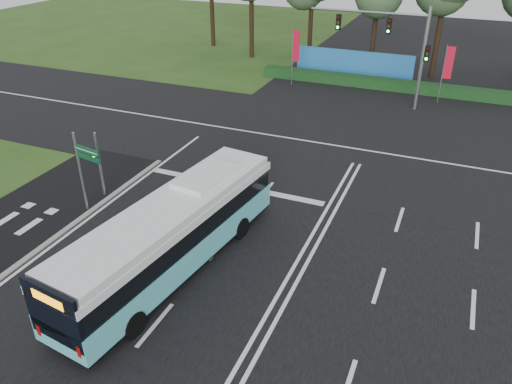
{
  "coord_description": "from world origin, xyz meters",
  "views": [
    {
      "loc": [
        4.69,
        -15.25,
        12.16
      ],
      "look_at": [
        -2.53,
        2.0,
        1.76
      ],
      "focal_mm": 35.0,
      "sensor_mm": 36.0,
      "label": 1
    }
  ],
  "objects": [
    {
      "name": "ground",
      "position": [
        0.0,
        0.0,
        0.0
      ],
      "size": [
        120.0,
        120.0,
        0.0
      ],
      "primitive_type": "plane",
      "color": "#2E4D19",
      "rests_on": "ground"
    },
    {
      "name": "road_cross",
      "position": [
        0.0,
        12.0,
        0.03
      ],
      "size": [
        120.0,
        14.0,
        0.05
      ],
      "primitive_type": "cube",
      "color": "black",
      "rests_on": "ground"
    },
    {
      "name": "kerb_strip",
      "position": [
        -10.1,
        -3.0,
        0.06
      ],
      "size": [
        0.25,
        18.0,
        0.12
      ],
      "primitive_type": "cube",
      "color": "gray",
      "rests_on": "ground"
    },
    {
      "name": "banner_flag_left",
      "position": [
        -7.83,
        22.65,
        2.92
      ],
      "size": [
        0.65,
        0.21,
        4.48
      ],
      "rotation": [
        0.0,
        0.0,
        -0.26
      ],
      "color": "gray",
      "rests_on": "ground"
    },
    {
      "name": "road_main",
      "position": [
        0.0,
        0.0,
        0.02
      ],
      "size": [
        20.0,
        120.0,
        0.04
      ],
      "primitive_type": "cube",
      "color": "black",
      "rests_on": "ground"
    },
    {
      "name": "banner_flag_mid",
      "position": [
        3.61,
        22.56,
        2.78
      ],
      "size": [
        0.63,
        0.12,
        4.24
      ],
      "rotation": [
        0.0,
        0.0,
        0.11
      ],
      "color": "gray",
      "rests_on": "ground"
    },
    {
      "name": "city_bus",
      "position": [
        -4.27,
        -2.04,
        1.6
      ],
      "size": [
        3.73,
        11.28,
        3.18
      ],
      "rotation": [
        0.0,
        0.0,
        -0.13
      ],
      "color": "#58C3CD",
      "rests_on": "ground"
    },
    {
      "name": "pedestrian_signal",
      "position": [
        -10.54,
        1.67,
        1.82
      ],
      "size": [
        0.29,
        0.41,
        3.33
      ],
      "rotation": [
        0.0,
        0.0,
        0.16
      ],
      "color": "gray",
      "rests_on": "ground"
    },
    {
      "name": "hedge",
      "position": [
        0.0,
        24.5,
        0.4
      ],
      "size": [
        22.0,
        1.2,
        0.8
      ],
      "primitive_type": "cube",
      "color": "#133616",
      "rests_on": "ground"
    },
    {
      "name": "traffic_light_gantry",
      "position": [
        0.21,
        20.5,
        4.66
      ],
      "size": [
        8.41,
        0.28,
        7.0
      ],
      "color": "gray",
      "rests_on": "ground"
    },
    {
      "name": "street_sign",
      "position": [
        -10.1,
        0.21,
        2.47
      ],
      "size": [
        1.51,
        0.36,
        3.91
      ],
      "rotation": [
        0.0,
        0.0,
        -0.18
      ],
      "color": "gray",
      "rests_on": "ground"
    },
    {
      "name": "blue_hoarding",
      "position": [
        -4.0,
        27.0,
        1.1
      ],
      "size": [
        10.0,
        0.3,
        2.2
      ],
      "primitive_type": "cube",
      "color": "#216DB7",
      "rests_on": "ground"
    }
  ]
}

